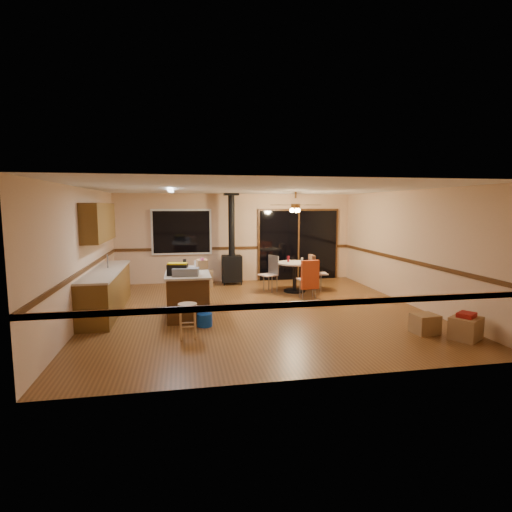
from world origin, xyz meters
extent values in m
plane|color=brown|center=(0.00, 0.00, 0.00)|extent=(7.00, 7.00, 0.00)
plane|color=silver|center=(0.00, 0.00, 2.60)|extent=(7.00, 7.00, 0.00)
plane|color=tan|center=(0.00, 3.50, 1.30)|extent=(7.00, 0.00, 7.00)
plane|color=tan|center=(0.00, -3.50, 1.30)|extent=(7.00, 0.00, 7.00)
plane|color=tan|center=(-3.50, 0.00, 1.30)|extent=(0.00, 7.00, 7.00)
plane|color=tan|center=(3.50, 0.00, 1.30)|extent=(0.00, 7.00, 7.00)
cube|color=black|center=(-1.60, 3.45, 1.50)|extent=(1.72, 0.10, 1.32)
cube|color=black|center=(1.90, 3.45, 1.05)|extent=(2.52, 0.10, 2.10)
cube|color=brown|center=(-3.20, 0.50, 0.43)|extent=(0.60, 3.00, 0.86)
cube|color=#BEAD94|center=(-3.20, 0.50, 0.88)|extent=(0.64, 3.04, 0.04)
cube|color=brown|center=(-3.33, 0.70, 1.90)|extent=(0.35, 2.00, 0.80)
cube|color=#482A12|center=(-1.50, 0.00, 0.43)|extent=(0.80, 1.60, 0.86)
cube|color=#BEAD94|center=(-1.50, 0.00, 0.88)|extent=(0.88, 1.68, 0.04)
cube|color=black|center=(-0.20, 3.05, 0.46)|extent=(0.55, 0.50, 0.75)
cylinder|color=black|center=(-0.20, 3.05, 1.71)|extent=(0.18, 0.18, 1.77)
cylinder|color=brown|center=(1.30, 1.72, 2.25)|extent=(0.24, 0.24, 0.10)
cylinder|color=brown|center=(1.30, 1.72, 2.52)|extent=(0.05, 0.05, 0.16)
sphere|color=#FFD88C|center=(1.30, 1.72, 2.13)|extent=(0.16, 0.16, 0.16)
cube|color=white|center=(-1.80, 0.30, 2.56)|extent=(0.10, 1.20, 0.04)
cube|color=slate|center=(-1.53, -0.53, 0.98)|extent=(0.53, 0.34, 0.15)
cube|color=black|center=(-1.69, -0.43, 1.01)|extent=(0.42, 0.27, 0.21)
cube|color=gold|center=(-1.69, -0.43, 1.13)|extent=(0.40, 0.26, 0.03)
cube|color=olive|center=(-1.18, 0.32, 1.00)|extent=(0.25, 0.32, 0.20)
cylinder|color=black|center=(-1.55, 0.06, 1.03)|extent=(0.07, 0.07, 0.25)
cylinder|color=#D84C8C|center=(-1.18, 0.21, 1.02)|extent=(0.08, 0.08, 0.24)
cylinder|color=white|center=(-1.31, 0.49, 0.98)|extent=(0.06, 0.06, 0.16)
cylinder|color=tan|center=(-1.53, -1.53, 0.30)|extent=(0.43, 0.43, 0.59)
cylinder|color=#0C3EAD|center=(-1.21, -0.92, 0.12)|extent=(0.38, 0.38, 0.24)
cylinder|color=black|center=(1.30, 1.72, 0.02)|extent=(0.58, 0.58, 0.04)
cylinder|color=black|center=(1.30, 1.72, 0.39)|extent=(0.10, 0.10, 0.70)
cylinder|color=#BEAD94|center=(1.30, 1.72, 0.76)|extent=(0.93, 0.93, 0.04)
cylinder|color=#590C14|center=(1.15, 1.82, 0.86)|extent=(0.06, 0.06, 0.16)
cylinder|color=beige|center=(1.48, 1.67, 0.84)|extent=(0.06, 0.06, 0.13)
cube|color=#C3A491|center=(0.60, 1.82, 0.45)|extent=(0.54, 0.54, 0.03)
cube|color=slate|center=(0.77, 1.91, 0.70)|extent=(0.21, 0.37, 0.50)
cube|color=#C3A491|center=(1.40, 1.02, 0.45)|extent=(0.44, 0.44, 0.03)
cube|color=slate|center=(1.42, 0.83, 0.70)|extent=(0.40, 0.07, 0.50)
cube|color=#BF3E15|center=(1.42, 0.81, 0.60)|extent=(0.45, 0.14, 0.70)
cube|color=#C3A491|center=(2.00, 1.77, 0.45)|extent=(0.43, 0.43, 0.03)
cube|color=slate|center=(1.81, 1.79, 0.70)|extent=(0.07, 0.40, 0.50)
cube|color=#4B2E1C|center=(1.79, 1.79, 0.60)|extent=(0.14, 0.45, 0.70)
cube|color=olive|center=(-1.04, 2.86, 0.22)|extent=(0.58, 0.47, 0.44)
cube|color=olive|center=(3.10, -2.46, 0.19)|extent=(0.65, 0.62, 0.38)
cube|color=olive|center=(2.61, -2.06, 0.17)|extent=(0.46, 0.40, 0.34)
cube|color=maroon|center=(3.10, -2.46, 0.42)|extent=(0.38, 0.36, 0.08)
camera|label=1|loc=(-1.59, -8.25, 2.24)|focal=28.00mm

